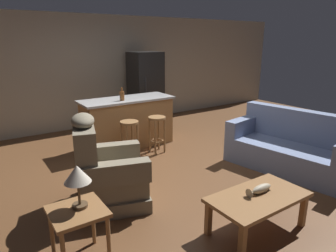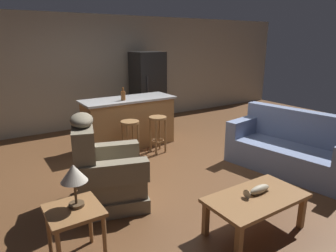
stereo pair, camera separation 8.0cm
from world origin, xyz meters
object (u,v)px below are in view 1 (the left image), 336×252
fish_figurine (260,190)px  end_table (78,219)px  bar_stool_left (130,133)px  bottle_tall_green (122,96)px  bar_stool_right (157,128)px  couch (291,149)px  table_lamp (77,176)px  kitchen_island (128,122)px  recliner_near_lamp (105,173)px  refrigerator (146,89)px  coffee_table (258,200)px

fish_figurine → end_table: (-1.81, 0.55, -0.00)m
bar_stool_left → bottle_tall_green: bottle_tall_green is taller
bar_stool_right → fish_figurine: bearing=-97.0°
bar_stool_left → bar_stool_right: 0.56m
fish_figurine → couch: size_ratio=0.17×
table_lamp → bar_stool_left: bearing=53.0°
couch → bar_stool_left: bearing=-52.9°
fish_figurine → kitchen_island: kitchen_island is taller
recliner_near_lamp → bar_stool_right: (1.52, 1.20, 0.05)m
couch → bar_stool_right: couch is taller
bar_stool_left → couch: bearing=-43.4°
table_lamp → refrigerator: refrigerator is taller
end_table → refrigerator: 4.91m
coffee_table → bottle_tall_green: bottle_tall_green is taller
fish_figurine → bar_stool_right: bar_stool_right is taller
recliner_near_lamp → bar_stool_right: size_ratio=1.76×
recliner_near_lamp → kitchen_island: size_ratio=0.67×
coffee_table → bottle_tall_green: (-0.07, 3.15, 0.68)m
table_lamp → bar_stool_right: (2.10, 2.04, -0.40)m
bar_stool_right → refrigerator: bearing=65.8°
coffee_table → fish_figurine: size_ratio=3.24×
bar_stool_left → recliner_near_lamp: bearing=-128.5°
fish_figurine → bottle_tall_green: 3.17m
fish_figurine → couch: bearing=24.5°
coffee_table → kitchen_island: size_ratio=0.61×
coffee_table → fish_figurine: bearing=32.9°
fish_figurine → recliner_near_lamp: size_ratio=0.28×
couch → bar_stool_left: size_ratio=2.96×
recliner_near_lamp → end_table: size_ratio=2.14×
table_lamp → bar_stool_left: 2.58m
end_table → kitchen_island: kitchen_island is taller
kitchen_island → couch: bearing=-56.0°
fish_figurine → refrigerator: bearing=75.6°
end_table → bar_stool_right: bar_stool_right is taller
recliner_near_lamp → bar_stool_left: (0.95, 1.20, 0.05)m
couch → recliner_near_lamp: size_ratio=1.68×
end_table → bottle_tall_green: bottle_tall_green is taller
kitchen_island → refrigerator: (1.10, 1.20, 0.40)m
fish_figurine → bar_stool_right: (0.32, 2.62, 0.01)m
refrigerator → bottle_tall_green: bearing=-133.4°
table_lamp → kitchen_island: size_ratio=0.23×
end_table → table_lamp: size_ratio=1.37×
coffee_table → table_lamp: 1.90m
couch → end_table: (-3.52, -0.23, 0.12)m
bar_stool_right → bar_stool_left: bearing=180.0°
coffee_table → kitchen_island: kitchen_island is taller
coffee_table → bottle_tall_green: size_ratio=4.56×
couch → kitchen_island: (-1.67, 2.47, 0.14)m
end_table → bar_stool_right: (2.14, 2.07, 0.01)m
recliner_near_lamp → kitchen_island: (1.23, 1.83, 0.06)m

